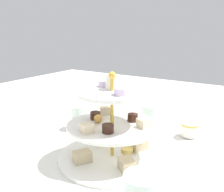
{
  "coord_description": "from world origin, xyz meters",
  "views": [
    {
      "loc": [
        -0.57,
        -0.37,
        0.36
      ],
      "look_at": [
        0.0,
        0.0,
        0.18
      ],
      "focal_mm": 41.88,
      "sensor_mm": 36.0,
      "label": 1
    }
  ],
  "objects_px": {
    "tiered_serving_stand": "(112,133)",
    "teacup_with_saucer": "(189,131)",
    "water_glass_mid_back": "(79,118)",
    "water_glass_short_left": "(150,116)"
  },
  "relations": [
    {
      "from": "tiered_serving_stand",
      "to": "teacup_with_saucer",
      "type": "height_order",
      "value": "tiered_serving_stand"
    },
    {
      "from": "water_glass_short_left",
      "to": "water_glass_mid_back",
      "type": "relative_size",
      "value": 0.96
    },
    {
      "from": "water_glass_short_left",
      "to": "water_glass_mid_back",
      "type": "bearing_deg",
      "value": 127.28
    },
    {
      "from": "water_glass_short_left",
      "to": "teacup_with_saucer",
      "type": "distance_m",
      "value": 0.16
    },
    {
      "from": "tiered_serving_stand",
      "to": "teacup_with_saucer",
      "type": "xyz_separation_m",
      "value": [
        0.27,
        -0.14,
        -0.05
      ]
    },
    {
      "from": "tiered_serving_stand",
      "to": "teacup_with_saucer",
      "type": "bearing_deg",
      "value": -27.98
    },
    {
      "from": "tiered_serving_stand",
      "to": "water_glass_mid_back",
      "type": "relative_size",
      "value": 3.56
    },
    {
      "from": "tiered_serving_stand",
      "to": "water_glass_mid_back",
      "type": "bearing_deg",
      "value": 60.5
    },
    {
      "from": "water_glass_short_left",
      "to": "teacup_with_saucer",
      "type": "xyz_separation_m",
      "value": [
        -0.02,
        -0.16,
        -0.02
      ]
    },
    {
      "from": "water_glass_mid_back",
      "to": "teacup_with_saucer",
      "type": "bearing_deg",
      "value": -69.21
    }
  ]
}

